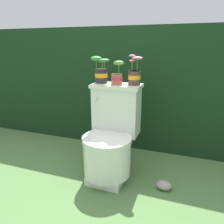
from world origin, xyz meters
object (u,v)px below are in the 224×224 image
at_px(potted_plant_midleft, 117,75).
at_px(potted_plant_left, 101,72).
at_px(toilet, 111,137).
at_px(garden_stone, 164,185).
at_px(potted_plant_middle, 135,75).

bearing_deg(potted_plant_midleft, potted_plant_left, 166.10).
height_order(toilet, potted_plant_left, potted_plant_left).
relative_size(potted_plant_left, garden_stone, 1.86).
xyz_separation_m(potted_plant_midleft, potted_plant_middle, (0.13, 0.04, 0.01)).
bearing_deg(potted_plant_left, garden_stone, -20.02).
height_order(potted_plant_left, potted_plant_middle, potted_plant_middle).
distance_m(potted_plant_midleft, garden_stone, 0.95).
xyz_separation_m(potted_plant_midleft, garden_stone, (0.45, -0.18, -0.82)).
relative_size(potted_plant_midleft, garden_stone, 1.60).
bearing_deg(potted_plant_middle, potted_plant_midleft, -162.95).
distance_m(potted_plant_left, potted_plant_middle, 0.30).
distance_m(toilet, potted_plant_left, 0.56).
height_order(potted_plant_left, garden_stone, potted_plant_left).
height_order(potted_plant_midleft, potted_plant_middle, potted_plant_middle).
xyz_separation_m(potted_plant_left, garden_stone, (0.61, -0.22, -0.83)).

